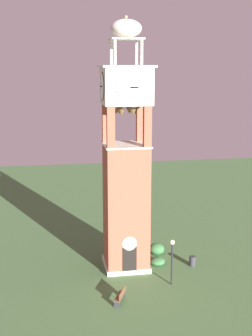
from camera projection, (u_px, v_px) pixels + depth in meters
ground at (126, 266)px, 37.40m from camera, size 80.00×80.00×0.00m
clock_tower at (126, 170)px, 35.67m from camera, size 3.85×3.85×19.26m
park_bench at (121, 296)px, 31.57m from camera, size 1.05×1.64×0.95m
lamp_post at (172, 253)px, 33.74m from camera, size 0.36×0.36×3.48m
trash_bin at (192, 261)px, 37.37m from camera, size 0.52×0.52×0.80m
shrub_near_entry at (158, 261)px, 37.51m from camera, size 1.20×1.20×0.64m
shrub_left_of_tower at (157, 249)px, 39.59m from camera, size 1.29×1.29×0.96m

